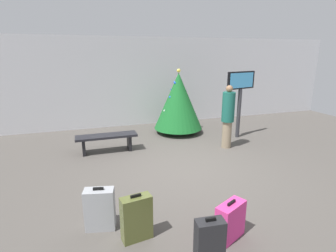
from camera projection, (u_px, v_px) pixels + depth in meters
The scene contains 10 objects.
ground_plane at pixel (186, 168), 6.18m from camera, with size 16.00×16.00×0.00m, color #514C47.
back_wall at pixel (142, 82), 9.72m from camera, with size 16.00×0.20×3.16m, color silver.
holiday_tree at pixel (178, 101), 8.70m from camera, with size 1.59×1.59×2.11m.
flight_info_kiosk at pixel (240, 91), 8.12m from camera, with size 1.05×0.33×2.06m.
waiting_bench at pixel (107, 139), 7.12m from camera, with size 1.61×0.44×0.48m.
traveller_0 at pixel (228, 115), 7.32m from camera, with size 0.49×0.49×1.76m.
suitcase_0 at pixel (137, 218), 3.76m from camera, with size 0.46×0.25×0.71m.
suitcase_1 at pixel (230, 221), 3.79m from camera, with size 0.53×0.41×0.59m.
suitcase_2 at pixel (100, 209), 3.99m from camera, with size 0.48×0.31×0.69m.
suitcase_3 at pixel (209, 250), 3.07m from camera, with size 0.35×0.21×0.82m.
Camera 1 is at (-2.18, -5.28, 2.59)m, focal length 28.40 mm.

